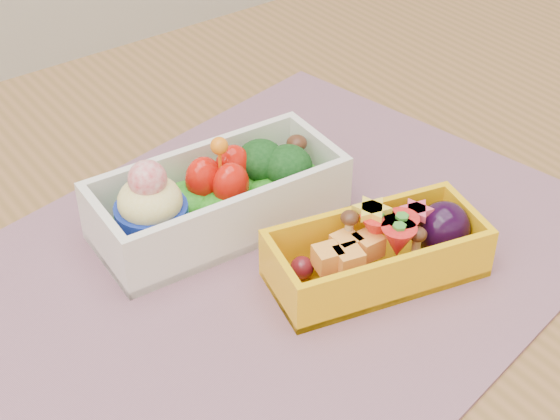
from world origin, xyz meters
TOP-DOWN VIEW (x-y plane):
  - table at (0.00, 0.00)m, footprint 1.20×0.80m
  - placemat at (-0.03, 0.02)m, footprint 0.51×0.43m
  - bento_white at (-0.04, 0.08)m, footprint 0.19×0.09m
  - bento_yellow at (0.02, -0.03)m, footprint 0.16×0.10m

SIDE VIEW (x-z plane):
  - table at x=0.00m, z-range 0.28..1.03m
  - placemat at x=-0.03m, z-range 0.75..0.75m
  - bento_yellow at x=0.02m, z-range 0.75..0.80m
  - bento_white at x=-0.04m, z-range 0.74..0.82m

